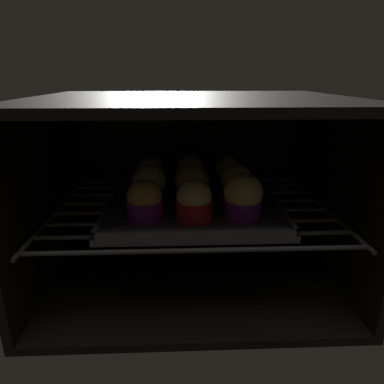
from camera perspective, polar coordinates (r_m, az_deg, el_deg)
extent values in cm
cube|color=black|center=(78.02, -0.05, -12.28)|extent=(59.00, 47.00, 1.50)
cube|color=black|center=(67.13, -0.06, 14.72)|extent=(59.00, 47.00, 1.50)
cube|color=black|center=(92.44, -0.63, 4.64)|extent=(59.00, 1.50, 34.00)
cube|color=black|center=(75.19, -22.52, -0.11)|extent=(1.50, 47.00, 34.00)
cube|color=black|center=(77.22, 21.78, 0.45)|extent=(1.50, 47.00, 34.00)
cylinder|color=#4C494C|center=(54.43, 0.77, -9.56)|extent=(54.00, 0.80, 0.80)
cylinder|color=#4C494C|center=(59.27, 0.48, -7.09)|extent=(54.00, 0.80, 0.80)
cylinder|color=#4C494C|center=(64.20, 0.24, -4.99)|extent=(54.00, 0.80, 0.80)
cylinder|color=#4C494C|center=(69.20, 0.04, -3.20)|extent=(54.00, 0.80, 0.80)
cylinder|color=#4C494C|center=(74.27, -0.14, -1.64)|extent=(54.00, 0.80, 0.80)
cylinder|color=#4C494C|center=(79.38, -0.29, -0.29)|extent=(54.00, 0.80, 0.80)
cylinder|color=#4C494C|center=(84.53, -0.43, 0.90)|extent=(54.00, 0.80, 0.80)
cylinder|color=#4C494C|center=(89.72, -0.54, 1.95)|extent=(54.00, 0.80, 0.80)
cylinder|color=#4C494C|center=(75.68, -20.96, -2.54)|extent=(0.80, 42.00, 0.80)
cylinder|color=#4C494C|center=(77.59, 20.31, -1.95)|extent=(0.80, 42.00, 0.80)
cube|color=#4C4C51|center=(69.85, 0.00, -2.11)|extent=(32.90, 32.90, 1.20)
cube|color=#4C4C51|center=(54.65, 0.70, -6.97)|extent=(32.90, 0.80, 1.00)
cube|color=#4C4C51|center=(84.73, -0.45, 2.43)|extent=(32.90, 0.80, 1.00)
cube|color=#4C4C51|center=(70.68, -13.12, -1.41)|extent=(0.80, 32.90, 1.00)
cube|color=#4C4C51|center=(71.90, 12.89, -1.05)|extent=(0.80, 32.90, 1.00)
cylinder|color=#7A238C|center=(61.65, -7.71, -2.82)|extent=(6.34, 6.34, 3.51)
sphere|color=gold|center=(60.86, -7.80, -0.82)|extent=(6.14, 6.14, 6.14)
sphere|color=#19511E|center=(60.89, -8.76, 0.82)|extent=(2.50, 2.50, 2.50)
cylinder|color=red|center=(60.98, 0.59, -2.89)|extent=(6.34, 6.34, 3.51)
sphere|color=#E0CC7A|center=(60.15, 0.60, -0.78)|extent=(6.13, 6.13, 6.13)
sphere|color=#19511E|center=(59.97, 0.29, 1.07)|extent=(1.84, 1.84, 1.84)
cylinder|color=#7A238C|center=(62.06, 8.25, -2.70)|extent=(6.34, 6.34, 3.51)
sphere|color=#DBBC60|center=(61.05, 8.38, -0.09)|extent=(6.87, 6.87, 6.87)
sphere|color=#1E6023|center=(59.75, 9.35, 1.87)|extent=(1.81, 1.81, 1.81)
cylinder|color=#1928B7|center=(69.35, -6.93, -0.33)|extent=(6.34, 6.34, 3.51)
sphere|color=#E0CC7A|center=(68.57, -7.01, 1.69)|extent=(6.65, 6.65, 6.65)
sphere|color=#19511E|center=(69.14, -7.26, 3.70)|extent=(1.88, 1.88, 1.88)
cylinder|color=#7A238C|center=(68.90, -0.10, -0.32)|extent=(6.34, 6.34, 3.51)
sphere|color=gold|center=(68.13, -0.10, 1.69)|extent=(6.77, 6.77, 6.77)
sphere|color=#19511E|center=(68.05, 0.58, 3.56)|extent=(1.65, 1.65, 1.65)
cylinder|color=#7A238C|center=(69.59, 7.16, -0.27)|extent=(6.34, 6.34, 3.51)
sphere|color=#DBBC60|center=(68.71, 7.26, 2.03)|extent=(6.17, 6.17, 6.17)
sphere|color=#1E6023|center=(67.80, 7.64, 3.72)|extent=(1.76, 1.76, 1.76)
cylinder|color=#1928B7|center=(77.34, -6.74, 1.68)|extent=(6.34, 6.34, 3.51)
sphere|color=#DBBC60|center=(76.67, -6.81, 3.43)|extent=(6.24, 6.24, 6.24)
sphere|color=#28702D|center=(76.84, -6.35, 4.99)|extent=(2.24, 2.24, 2.24)
cylinder|color=#1928B7|center=(76.92, -0.21, 1.72)|extent=(6.34, 6.34, 3.51)
sphere|color=#DBBC60|center=(76.21, -0.21, 3.58)|extent=(6.45, 6.45, 6.45)
sphere|color=#1E6023|center=(76.03, 0.33, 5.37)|extent=(2.53, 2.53, 2.53)
cylinder|color=#1928B7|center=(78.05, 5.86, 1.87)|extent=(6.34, 6.34, 3.51)
sphere|color=gold|center=(77.40, 5.92, 3.57)|extent=(6.06, 6.06, 6.06)
sphere|color=#1E6023|center=(77.63, 5.94, 5.32)|extent=(2.53, 2.53, 2.53)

